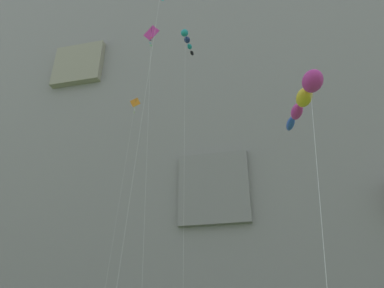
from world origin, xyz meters
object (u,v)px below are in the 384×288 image
kite_diamond_high_center (133,117)px  kite_windsock_high_left (305,97)px  kite_windsock_mid_right (187,40)px  kite_diamond_upper_left (151,47)px

kite_diamond_high_center → kite_windsock_high_left: (17.63, -27.13, -18.60)m
kite_windsock_mid_right → kite_windsock_high_left: 31.92m
kite_windsock_mid_right → kite_windsock_high_left: size_ratio=3.11×
kite_windsock_mid_right → kite_diamond_high_center: kite_windsock_mid_right is taller
kite_windsock_mid_right → kite_windsock_high_left: (8.81, -20.01, -23.25)m
kite_diamond_high_center → kite_windsock_mid_right: bearing=-38.9°
kite_diamond_high_center → kite_diamond_upper_left: 13.62m
kite_windsock_mid_right → kite_diamond_upper_left: 7.38m
kite_diamond_high_center → kite_windsock_high_left: 37.31m
kite_windsock_mid_right → kite_windsock_high_left: kite_windsock_mid_right is taller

